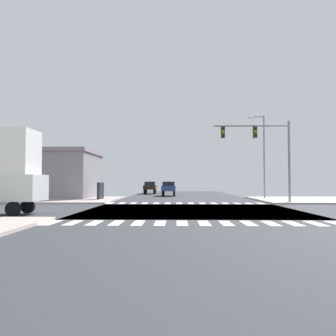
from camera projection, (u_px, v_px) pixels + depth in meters
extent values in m
cube|color=#34373C|center=(192.00, 210.00, 23.25)|extent=(14.00, 90.00, 0.05)
cube|color=#34373C|center=(192.00, 210.00, 23.25)|extent=(90.00, 12.00, 0.05)
cube|color=#B2ADA3|center=(317.00, 200.00, 34.95)|extent=(12.00, 12.00, 0.14)
cube|color=#B3A6A0|center=(58.00, 200.00, 35.55)|extent=(12.00, 12.00, 0.14)
cube|color=white|center=(51.00, 223.00, 16.12)|extent=(0.50, 2.00, 0.01)
cube|color=white|center=(73.00, 223.00, 16.10)|extent=(0.50, 2.00, 0.01)
cube|color=white|center=(95.00, 223.00, 16.07)|extent=(0.50, 2.00, 0.01)
cube|color=white|center=(116.00, 223.00, 16.05)|extent=(0.50, 2.00, 0.01)
cube|color=white|center=(138.00, 223.00, 16.03)|extent=(0.50, 2.00, 0.01)
cube|color=white|center=(160.00, 223.00, 16.00)|extent=(0.50, 2.00, 0.01)
cube|color=white|center=(182.00, 223.00, 15.98)|extent=(0.50, 2.00, 0.01)
cube|color=white|center=(204.00, 223.00, 15.96)|extent=(0.50, 2.00, 0.01)
cube|color=white|center=(226.00, 223.00, 15.93)|extent=(0.50, 2.00, 0.01)
cube|color=white|center=(248.00, 223.00, 15.91)|extent=(0.50, 2.00, 0.01)
cube|color=white|center=(271.00, 223.00, 15.89)|extent=(0.50, 2.00, 0.01)
cube|color=white|center=(293.00, 223.00, 15.87)|extent=(0.50, 2.00, 0.01)
cube|color=white|center=(315.00, 223.00, 15.84)|extent=(0.50, 2.00, 0.01)
cube|color=white|center=(111.00, 203.00, 30.70)|extent=(0.50, 2.00, 0.01)
cube|color=white|center=(122.00, 203.00, 30.68)|extent=(0.50, 2.00, 0.01)
cube|color=white|center=(133.00, 203.00, 30.66)|extent=(0.50, 2.00, 0.01)
cube|color=white|center=(145.00, 203.00, 30.64)|extent=(0.50, 2.00, 0.01)
cube|color=white|center=(156.00, 203.00, 30.61)|extent=(0.50, 2.00, 0.01)
cube|color=white|center=(168.00, 203.00, 30.59)|extent=(0.50, 2.00, 0.01)
cube|color=white|center=(179.00, 203.00, 30.57)|extent=(0.50, 2.00, 0.01)
cube|color=white|center=(191.00, 203.00, 30.54)|extent=(0.50, 2.00, 0.01)
cube|color=white|center=(202.00, 203.00, 30.52)|extent=(0.50, 2.00, 0.01)
cube|color=white|center=(214.00, 203.00, 30.50)|extent=(0.50, 2.00, 0.01)
cube|color=white|center=(225.00, 203.00, 30.47)|extent=(0.50, 2.00, 0.01)
cube|color=white|center=(237.00, 203.00, 30.45)|extent=(0.50, 2.00, 0.01)
cube|color=white|center=(249.00, 203.00, 30.43)|extent=(0.50, 2.00, 0.01)
cube|color=white|center=(260.00, 203.00, 30.40)|extent=(0.50, 2.00, 0.01)
cylinder|color=gray|center=(289.00, 162.00, 30.30)|extent=(0.20, 0.20, 7.13)
cylinder|color=gray|center=(251.00, 126.00, 30.50)|extent=(6.47, 0.14, 0.14)
cube|color=#1E5123|center=(255.00, 132.00, 30.47)|extent=(0.32, 0.40, 1.00)
sphere|color=black|center=(256.00, 128.00, 30.24)|extent=(0.22, 0.22, 0.22)
sphere|color=orange|center=(256.00, 132.00, 30.23)|extent=(0.22, 0.22, 0.22)
sphere|color=black|center=(256.00, 135.00, 30.22)|extent=(0.22, 0.22, 0.22)
cube|color=#1E5123|center=(223.00, 132.00, 30.54)|extent=(0.32, 0.40, 1.00)
sphere|color=black|center=(223.00, 128.00, 30.30)|extent=(0.22, 0.22, 0.22)
sphere|color=orange|center=(223.00, 132.00, 30.29)|extent=(0.22, 0.22, 0.22)
sphere|color=black|center=(223.00, 135.00, 30.28)|extent=(0.22, 0.22, 0.22)
cylinder|color=gray|center=(264.00, 157.00, 37.25)|extent=(0.16, 0.16, 8.88)
cylinder|color=gray|center=(257.00, 117.00, 37.43)|extent=(1.40, 0.10, 0.10)
ellipsoid|color=silver|center=(251.00, 117.00, 37.44)|extent=(0.60, 0.32, 0.20)
cube|color=gray|center=(32.00, 176.00, 39.14)|extent=(13.79, 9.01, 4.92)
cube|color=gray|center=(33.00, 153.00, 39.24)|extent=(14.09, 9.31, 0.40)
cube|color=black|center=(101.00, 191.00, 35.39)|extent=(0.24, 2.20, 1.80)
cylinder|color=black|center=(174.00, 194.00, 44.56)|extent=(0.26, 0.68, 0.68)
cylinder|color=black|center=(163.00, 194.00, 44.59)|extent=(0.26, 0.68, 0.68)
cylinder|color=black|center=(174.00, 193.00, 47.48)|extent=(0.26, 0.68, 0.68)
cylinder|color=black|center=(164.00, 193.00, 47.51)|extent=(0.26, 0.68, 0.68)
cube|color=navy|center=(169.00, 188.00, 46.06)|extent=(1.80, 4.30, 0.66)
cube|color=black|center=(169.00, 184.00, 46.08)|extent=(1.55, 2.24, 0.54)
cylinder|color=black|center=(154.00, 192.00, 52.18)|extent=(0.26, 0.68, 0.68)
cylinder|color=black|center=(145.00, 192.00, 52.21)|extent=(0.26, 0.68, 0.68)
cylinder|color=black|center=(155.00, 191.00, 55.10)|extent=(0.26, 0.68, 0.68)
cylinder|color=black|center=(146.00, 191.00, 55.14)|extent=(0.26, 0.68, 0.68)
cube|color=black|center=(150.00, 187.00, 53.68)|extent=(1.80, 4.30, 0.66)
cube|color=black|center=(150.00, 183.00, 53.71)|extent=(1.55, 2.24, 0.54)
cylinder|color=black|center=(13.00, 209.00, 19.04)|extent=(0.80, 0.26, 0.80)
cylinder|color=black|center=(28.00, 207.00, 20.96)|extent=(0.80, 0.26, 0.80)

